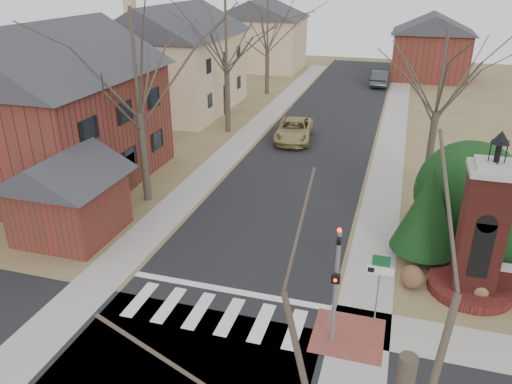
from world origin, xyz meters
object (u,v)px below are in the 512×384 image
(pickup_truck, at_px, (294,130))
(brick_gate_monument, at_px, (479,242))
(distant_car, at_px, (380,78))
(traffic_signal_pole, at_px, (336,276))
(sign_post, at_px, (379,276))

(pickup_truck, bearing_deg, brick_gate_monument, -62.75)
(brick_gate_monument, relative_size, distant_car, 1.32)
(traffic_signal_pole, distance_m, brick_gate_monument, 6.47)
(traffic_signal_pole, distance_m, pickup_truck, 21.62)
(brick_gate_monument, height_order, pickup_truck, brick_gate_monument)
(traffic_signal_pole, height_order, pickup_truck, traffic_signal_pole)
(sign_post, distance_m, pickup_truck, 20.64)
(pickup_truck, xyz_separation_m, distant_car, (4.72, 20.72, 0.06))
(sign_post, relative_size, brick_gate_monument, 0.42)
(brick_gate_monument, height_order, distant_car, brick_gate_monument)
(brick_gate_monument, bearing_deg, sign_post, -138.58)
(traffic_signal_pole, bearing_deg, distant_car, 91.71)
(traffic_signal_pole, xyz_separation_m, distant_car, (-1.24, 41.43, -1.78))
(distant_car, bearing_deg, sign_post, 94.37)
(sign_post, height_order, distant_car, sign_post)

